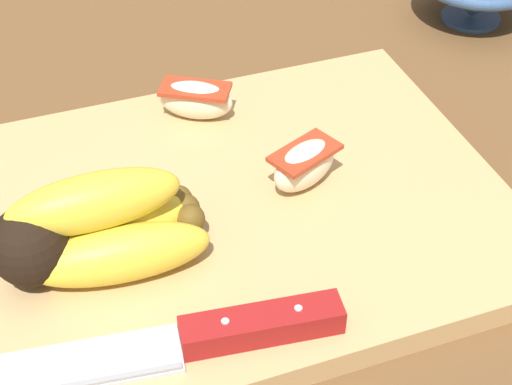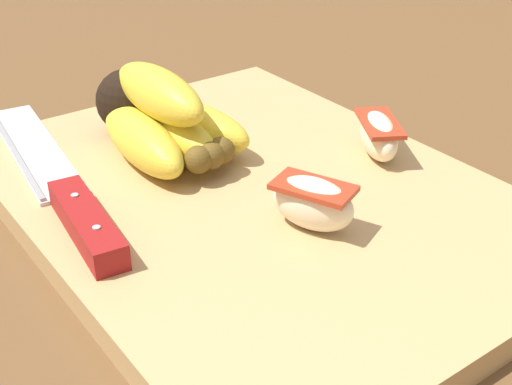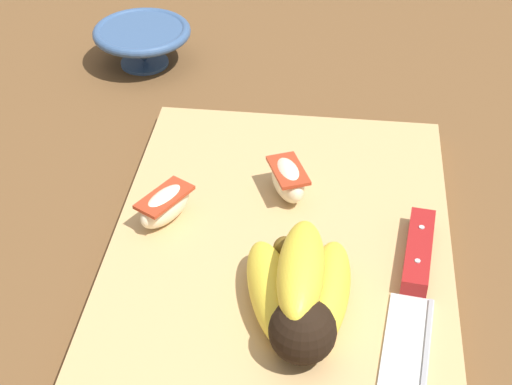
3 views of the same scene
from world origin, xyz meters
name	(u,v)px [view 3 (image 3 of 3)]	position (x,y,z in m)	size (l,w,h in m)	color
ground_plane	(285,270)	(0.00, 0.00, 0.00)	(6.00, 6.00, 0.00)	brown
cutting_board	(281,247)	(-0.02, -0.01, 0.01)	(0.41, 0.31, 0.02)	tan
banana_bunch	(300,293)	(0.07, 0.02, 0.05)	(0.14, 0.10, 0.07)	black
chefs_knife	(414,292)	(0.04, 0.11, 0.03)	(0.28, 0.06, 0.02)	silver
apple_wedge_near	(288,179)	(-0.08, -0.01, 0.04)	(0.06, 0.05, 0.04)	#F4E5C1
apple_wedge_middle	(165,205)	(-0.03, -0.12, 0.04)	(0.07, 0.05, 0.03)	#F4E5C1
ceramic_bowl	(143,43)	(-0.36, -0.21, 0.03)	(0.12, 0.12, 0.05)	#385684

